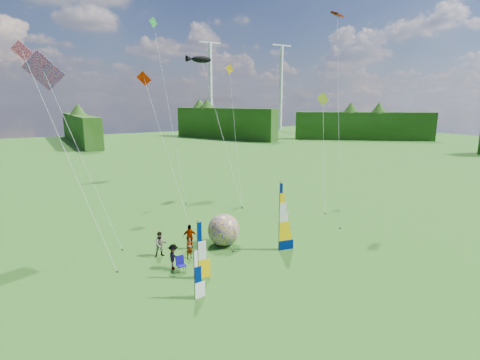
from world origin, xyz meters
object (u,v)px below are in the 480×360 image
side_banner_far (194,276)px  spectator_a (189,248)px  bol_inflatable (224,230)px  feather_banner_main (279,218)px  spectator_c (173,257)px  kite_whale (220,120)px  side_banner_left (198,251)px  spectator_d (190,237)px  spectator_b (161,244)px  camp_chair (181,264)px

side_banner_far → spectator_a: side_banner_far is taller
bol_inflatable → feather_banner_main: bearing=-45.5°
bol_inflatable → spectator_c: (-4.81, -1.96, -0.38)m
side_banner_far → kite_whale: 24.85m
side_banner_far → spectator_a: (1.97, 5.37, -0.64)m
feather_banner_main → side_banner_far: feather_banner_main is taller
side_banner_left → spectator_a: (0.79, 3.23, -1.05)m
spectator_d → spectator_a: bearing=90.6°
feather_banner_main → side_banner_far: size_ratio=1.77×
spectator_b → spectator_c: 2.38m
spectator_d → camp_chair: bearing=83.1°
spectator_a → kite_whale: kite_whale is taller
side_banner_left → bol_inflatable: 5.82m
kite_whale → side_banner_far: bearing=-127.7°
spectator_c → camp_chair: 0.80m
feather_banner_main → spectator_b: bearing=166.7°
side_banner_left → kite_whale: size_ratio=0.21×
spectator_c → camp_chair: bearing=-129.4°
bol_inflatable → camp_chair: bearing=-149.9°
side_banner_left → bol_inflatable: (4.02, 4.17, -0.62)m
feather_banner_main → bol_inflatable: size_ratio=2.07×
feather_banner_main → spectator_b: (-7.85, 3.46, -1.64)m
side_banner_far → spectator_d: size_ratio=1.53×
side_banner_far → spectator_d: bearing=61.4°
side_banner_left → spectator_b: 4.76m
camp_chair → kite_whale: kite_whale is taller
spectator_a → camp_chair: (-1.31, -1.70, -0.28)m
side_banner_left → side_banner_far: 2.47m
side_banner_far → bol_inflatable: (5.20, 6.30, -0.21)m
side_banner_far → spectator_a: size_ratio=1.80×
feather_banner_main → spectator_c: size_ratio=3.01×
feather_banner_main → camp_chair: (-7.53, 0.41, -2.04)m
kite_whale → feather_banner_main: bearing=-110.1°
spectator_b → spectator_d: size_ratio=0.98×
camp_chair → kite_whale: bearing=56.4°
bol_inflatable → kite_whale: bearing=63.2°
feather_banner_main → spectator_d: 6.82m
spectator_a → camp_chair: bearing=-140.6°
spectator_a → spectator_d: 1.70m
feather_banner_main → side_banner_far: bearing=-147.9°
camp_chair → spectator_d: bearing=59.6°
side_banner_left → spectator_d: side_banner_left is taller
side_banner_far → kite_whale: size_ratio=0.17×
side_banner_far → spectator_c: 4.40m
camp_chair → side_banner_far: bearing=-98.8°
side_banner_left → spectator_a: 3.49m
spectator_c → feather_banner_main: bearing=-69.0°
spectator_c → kite_whale: bearing=-7.7°
bol_inflatable → spectator_c: 5.21m
spectator_c → kite_whale: (11.90, 16.00, 7.88)m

